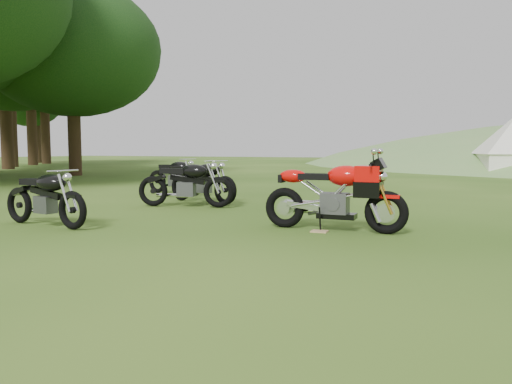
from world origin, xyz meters
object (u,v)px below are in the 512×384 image
at_px(vintage_moto_a, 44,196).
at_px(plywood_board, 319,231).
at_px(vintage_moto_c, 175,175).
at_px(vintage_moto_b, 185,182).
at_px(vintage_moto_d, 202,180).
at_px(sport_motorcycle, 334,189).

bearing_deg(vintage_moto_a, plywood_board, 24.14).
distance_m(plywood_board, vintage_moto_c, 6.63).
bearing_deg(vintage_moto_b, vintage_moto_d, 83.66).
xyz_separation_m(plywood_board, vintage_moto_b, (-3.43, 1.78, 0.50)).
xyz_separation_m(plywood_board, vintage_moto_c, (-5.22, 4.05, 0.49)).
bearing_deg(vintage_moto_a, vintage_moto_b, 85.82).
xyz_separation_m(sport_motorcycle, vintage_moto_d, (-3.69, 2.44, -0.10)).
relative_size(plywood_board, vintage_moto_d, 0.12).
relative_size(plywood_board, vintage_moto_a, 0.13).
bearing_deg(plywood_board, vintage_moto_a, -162.19).
bearing_deg(sport_motorcycle, vintage_moto_c, 142.40).
height_order(plywood_board, vintage_moto_b, vintage_moto_b).
distance_m(plywood_board, vintage_moto_d, 4.46).
xyz_separation_m(vintage_moto_c, vintage_moto_d, (1.68, -1.40, 0.00)).
distance_m(vintage_moto_b, vintage_moto_c, 2.90).
xyz_separation_m(vintage_moto_b, vintage_moto_c, (-1.80, 2.28, -0.01)).
bearing_deg(sport_motorcycle, vintage_moto_d, 144.52).
relative_size(sport_motorcycle, vintage_moto_b, 1.03).
relative_size(vintage_moto_b, vintage_moto_c, 1.02).
bearing_deg(vintage_moto_d, sport_motorcycle, -19.26).
height_order(sport_motorcycle, vintage_moto_c, sport_motorcycle).
relative_size(sport_motorcycle, vintage_moto_c, 1.05).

